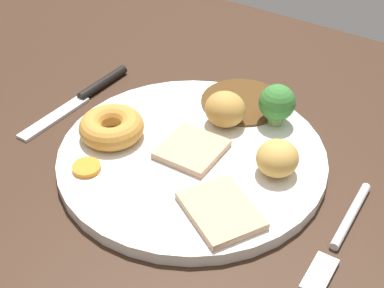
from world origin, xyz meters
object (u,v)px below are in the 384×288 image
yorkshire_pudding (110,128)px  roast_potato_right (225,109)px  broccoli_floret (277,103)px  meat_slice_under (192,149)px  fork (339,238)px  dinner_plate (192,156)px  roast_potato_left (277,158)px  knife (86,95)px  meat_slice_main (221,210)px  carrot_coin_front (87,168)px

yorkshire_pudding → roast_potato_right: bearing=-134.3°
yorkshire_pudding → broccoli_floret: bearing=-137.1°
meat_slice_under → roast_potato_right: 6.65cm
fork → roast_potato_right: bearing=-117.2°
dinner_plate → fork: 17.80cm
roast_potato_left → fork: (-8.66, 3.87, -2.87)cm
knife → dinner_plate: bearing=81.7°
meat_slice_main → broccoli_floret: 16.32cm
roast_potato_left → roast_potato_right: roast_potato_right is taller
fork → knife: knife is taller
roast_potato_left → fork: bearing=155.9°
meat_slice_under → broccoli_floret: 11.31cm
yorkshire_pudding → knife: yorkshire_pudding is taller
roast_potato_right → fork: 19.49cm
roast_potato_right → broccoli_floret: size_ratio=0.97×
dinner_plate → roast_potato_left: bearing=-167.1°
meat_slice_under → yorkshire_pudding: (8.94, 2.89, 0.91)cm
roast_potato_left → roast_potato_right: bearing=-25.6°
carrot_coin_front → broccoli_floret: 22.29cm
fork → broccoli_floret: bearing=-134.6°
dinner_plate → meat_slice_main: meat_slice_main is taller
meat_slice_main → knife: bearing=-18.8°
roast_potato_left → carrot_coin_front: size_ratio=1.51×
carrot_coin_front → broccoli_floret: broccoli_floret is taller
meat_slice_main → yorkshire_pudding: bearing=-10.8°
meat_slice_main → carrot_coin_front: size_ratio=2.58×
yorkshire_pudding → fork: size_ratio=0.47×
meat_slice_main → roast_potato_left: size_ratio=1.71×
roast_potato_right → fork: (-17.46, 8.10, -3.03)cm
meat_slice_under → yorkshire_pudding: size_ratio=0.90×
meat_slice_under → fork: bearing=174.7°
meat_slice_main → roast_potato_right: bearing=-59.8°
roast_potato_right → knife: bearing=11.1°
meat_slice_under → broccoli_floret: size_ratio=1.34×
yorkshire_pudding → broccoli_floret: size_ratio=1.49×
dinner_plate → meat_slice_under: meat_slice_under is taller
roast_potato_left → fork: size_ratio=0.29×
meat_slice_under → carrot_coin_front: meat_slice_under is taller
dinner_plate → roast_potato_left: (-9.05, -2.08, 2.55)cm
yorkshire_pudding → fork: 26.70cm
roast_potato_left → fork: roast_potato_left is taller
dinner_plate → meat_slice_under: bearing=116.9°
roast_potato_left → dinner_plate: bearing=12.9°
meat_slice_main → meat_slice_under: 9.55cm
roast_potato_left → yorkshire_pudding: bearing=15.9°
roast_potato_left → meat_slice_main: bearing=79.3°
broccoli_floret → knife: (23.27, 7.15, -3.60)cm
meat_slice_main → fork: (-10.21, -4.36, -1.41)cm
roast_potato_right → fork: size_ratio=0.31×
yorkshire_pudding → knife: (9.46, -5.70, -2.25)cm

